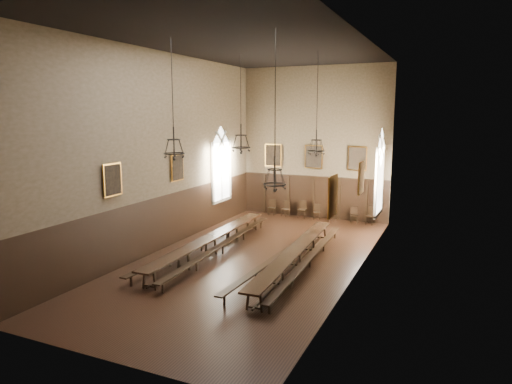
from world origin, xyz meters
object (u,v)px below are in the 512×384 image
Objects in this scene: chandelier_front_left at (174,146)px; bench_right_inner at (281,257)px; chair_4 at (317,215)px; chair_3 at (302,213)px; chair_5 at (333,216)px; chair_7 at (370,219)px; table_right at (295,258)px; chandelier_front_right at (275,173)px; chair_1 at (272,210)px; chandelier_back_right at (316,144)px; bench_right_outer at (310,260)px; chair_6 at (354,218)px; bench_left_outer at (202,245)px; chair_2 at (285,212)px; chandelier_back_left at (241,142)px; bench_left_inner at (223,247)px; table_left at (211,245)px.

bench_right_inner is at bearing 38.59° from chandelier_front_left.
chair_4 is at bearing 96.40° from bench_right_inner.
chair_4 is (0.93, 0.02, -0.04)m from chair_3.
chair_7 reaches higher than chair_5.
table_right is 8.78m from chair_5.
chandelier_front_right is at bearing -77.59° from chair_3.
chair_1 is 12.24m from chandelier_front_left.
chair_5 is at bearing 93.94° from chandelier_front_right.
chandelier_back_right is at bearing 92.30° from chandelier_front_right.
table_right is 9.91m from chair_1.
chair_7 is 0.24× the size of chandelier_front_left.
chair_4 reaches higher than bench_right_outer.
chair_6 is (0.56, 8.78, -0.11)m from table_right.
chair_1 is (0.10, 8.37, -0.01)m from bench_left_outer.
bench_right_inner is at bearing -117.16° from chair_6.
chair_3 is at bearing 18.79° from chair_2.
chair_2 is 1.08× the size of chair_5.
chandelier_back_left is (-0.16, -5.87, 4.62)m from chair_2.
chair_1 is 0.91× the size of chair_3.
chair_2 is 1.00× the size of chair_6.
bench_right_inner is at bearing -177.13° from bench_right_outer.
chandelier_back_right is (4.48, -5.77, 4.61)m from chair_1.
chair_4 is 0.17× the size of chandelier_front_right.
bench_left_inner is at bearing 177.47° from bench_right_outer.
chair_6 is at bearing -0.74° from chair_3.
chair_2 is 0.91× the size of chair_3.
chandelier_back_left is (-3.16, -5.89, 4.64)m from chair_5.
bench_left_inner is 1.05× the size of bench_right_inner.
chair_5 is at bearing 162.31° from chair_6.
chandelier_front_right is at bearing -98.39° from bench_right_outer.
bench_right_inner is at bearing -102.11° from chandelier_back_right.
chair_2 is 1.05× the size of chair_4.
chandelier_back_left is 6.81m from chandelier_front_right.
table_right is 6.65m from chandelier_front_left.
chandelier_back_left reaches higher than bench_left_outer.
chair_4 is (2.00, 0.04, -0.01)m from chair_2.
chair_5 is 12.67m from chandelier_front_left.
chandelier_back_right is at bearing 34.69° from table_left.
chair_3 is 1.00× the size of chair_7.
chair_7 is at bearing 19.04° from chair_5.
table_left is 8.86m from chair_4.
chair_2 is 12.19m from chandelier_front_left.
chair_5 reaches higher than bench_left_outer.
table_left is at bearing -94.22° from chair_1.
chandelier_back_left reaches higher than table_right.
chair_6 is (5.24, 8.36, -0.02)m from bench_left_outer.
bench_left_inner is 12.28× the size of chair_5.
chair_6 is 12.09m from chandelier_front_right.
bench_right_inner is 8.55m from chair_5.
bench_left_inner is 2.36× the size of chandelier_back_left.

